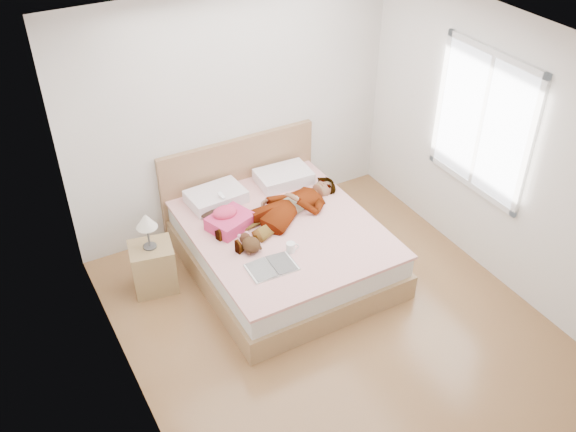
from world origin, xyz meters
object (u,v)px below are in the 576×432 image
(coffee_mug, at_px, (291,247))
(nightstand, at_px, (153,264))
(towel, at_px, (229,220))
(bed, at_px, (279,241))
(plush_toy, at_px, (250,243))
(phone, at_px, (222,195))
(woman, at_px, (284,206))
(magazine, at_px, (272,267))

(coffee_mug, height_order, nightstand, nightstand)
(towel, distance_m, nightstand, 0.85)
(towel, height_order, coffee_mug, towel)
(bed, distance_m, towel, 0.59)
(nightstand, bearing_deg, plush_toy, -32.38)
(phone, distance_m, coffee_mug, 1.00)
(towel, xyz_separation_m, coffee_mug, (0.34, -0.63, -0.04))
(coffee_mug, relative_size, nightstand, 0.15)
(woman, distance_m, towel, 0.57)
(coffee_mug, bearing_deg, phone, 105.99)
(woman, height_order, magazine, woman)
(bed, xyz_separation_m, towel, (-0.46, 0.17, 0.32))
(phone, distance_m, magazine, 1.09)
(woman, xyz_separation_m, plush_toy, (-0.55, -0.34, -0.03))
(towel, bearing_deg, phone, 77.88)
(phone, height_order, nightstand, nightstand)
(magazine, distance_m, nightstand, 1.23)
(woman, xyz_separation_m, phone, (-0.50, 0.40, 0.06))
(magazine, distance_m, plush_toy, 0.34)
(bed, xyz_separation_m, magazine, (-0.39, -0.59, 0.24))
(phone, xyz_separation_m, coffee_mug, (0.27, -0.95, -0.12))
(woman, distance_m, coffee_mug, 0.60)
(towel, bearing_deg, bed, -19.83)
(phone, bearing_deg, bed, -67.12)
(woman, bearing_deg, bed, -66.68)
(magazine, relative_size, nightstand, 0.52)
(plush_toy, height_order, nightstand, nightstand)
(nightstand, bearing_deg, towel, -6.23)
(woman, distance_m, bed, 0.36)
(plush_toy, bearing_deg, coffee_mug, -32.51)
(towel, distance_m, magazine, 0.76)
(magazine, relative_size, coffee_mug, 3.45)
(woman, distance_m, nightstand, 1.41)
(phone, height_order, magazine, phone)
(woman, height_order, bed, bed)
(phone, bearing_deg, coffee_mug, -90.32)
(phone, distance_m, bed, 0.74)
(phone, height_order, plush_toy, phone)
(coffee_mug, bearing_deg, nightstand, 147.58)
(bed, relative_size, magazine, 4.59)
(phone, distance_m, nightstand, 0.97)
(magazine, height_order, coffee_mug, coffee_mug)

